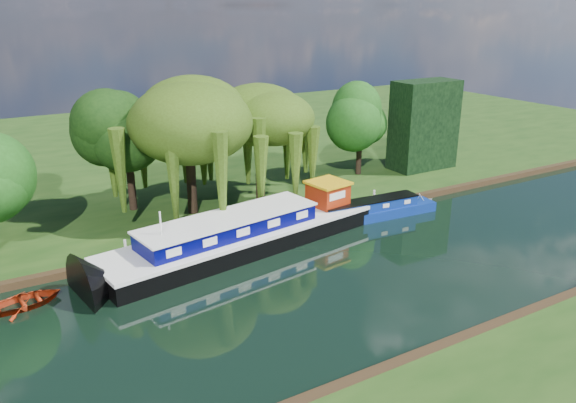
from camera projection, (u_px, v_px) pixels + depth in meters
ground at (341, 278)px, 32.06m from camera, size 120.00×120.00×0.00m
far_bank at (156, 150)px, 59.68m from camera, size 120.00×52.00×0.45m
dutch_barge at (246, 233)px, 35.82m from camera, size 19.28×7.06×3.98m
narrowboat at (369, 211)px, 40.83m from camera, size 11.00×2.60×1.59m
red_dinghy at (28, 305)px, 29.18m from camera, size 3.83×3.02×0.72m
white_cruiser at (420, 208)px, 43.14m from camera, size 2.55×2.22×1.29m
willow_left at (188, 122)px, 38.81m from camera, size 7.70×7.70×9.23m
willow_right at (259, 126)px, 41.93m from camera, size 6.48×6.48×7.89m
tree_far_mid at (127, 135)px, 39.79m from camera, size 4.99×4.99×8.16m
tree_far_right at (360, 120)px, 48.75m from camera, size 4.32×4.32×7.07m
conifer_hedge at (424, 125)px, 51.04m from camera, size 6.00×3.00×8.00m
lamppost at (263, 188)px, 40.05m from camera, size 0.36×0.36×2.56m
mooring_posts at (264, 219)px, 38.35m from camera, size 19.16×0.16×1.00m
reeds_near at (535, 296)px, 28.98m from camera, size 33.70×1.50×1.10m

